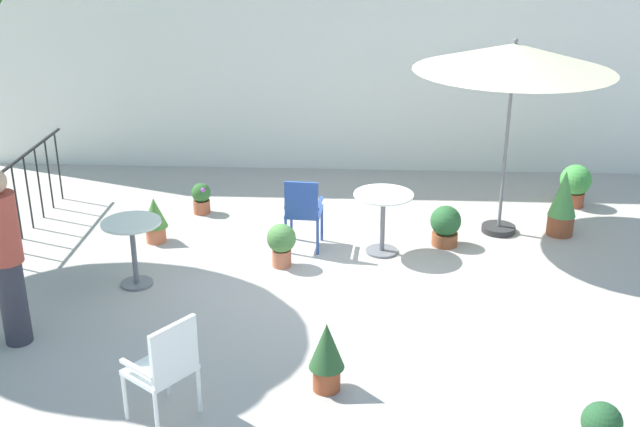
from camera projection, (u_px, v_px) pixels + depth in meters
The scene contains 15 objects.
ground_plane at pixel (321, 285), 8.85m from camera, with size 60.00×60.00×0.00m, color #B3AA9E.
villa_facade at pixel (335, 21), 11.92m from camera, with size 11.54×0.30×4.67m, color white.
patio_umbrella_0 at pixel (514, 59), 9.43m from camera, with size 2.45×2.45×2.52m.
cafe_table_0 at pixel (383, 212), 9.47m from camera, with size 0.72×0.72×0.77m.
cafe_table_1 at pixel (133, 242), 8.66m from camera, with size 0.66×0.66×0.77m.
patio_chair_0 at pixel (303, 209), 9.56m from camera, with size 0.46×0.49×0.93m.
patio_chair_1 at pixel (166, 364), 6.36m from camera, with size 0.65×0.66×0.95m.
potted_plant_0 at pixel (155, 218), 9.86m from camera, with size 0.32×0.32×0.59m.
potted_plant_1 at pixel (281, 243), 9.20m from camera, with size 0.35×0.35×0.53m.
potted_plant_2 at pixel (445, 225), 9.78m from camera, with size 0.39×0.39×0.52m.
potted_plant_3 at pixel (563, 203), 10.03m from camera, with size 0.35×0.35×0.87m.
potted_plant_4 at pixel (201, 197), 10.80m from camera, with size 0.27×0.27×0.43m.
potted_plant_6 at pixel (575, 183), 11.02m from camera, with size 0.44×0.44×0.61m.
potted_plant_8 at pixel (327, 354), 6.84m from camera, with size 0.32×0.32×0.66m.
standing_person at pixel (6, 256), 7.38m from camera, with size 0.33×0.33×1.79m.
Camera 1 is at (0.39, -7.90, 4.06)m, focal length 43.89 mm.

